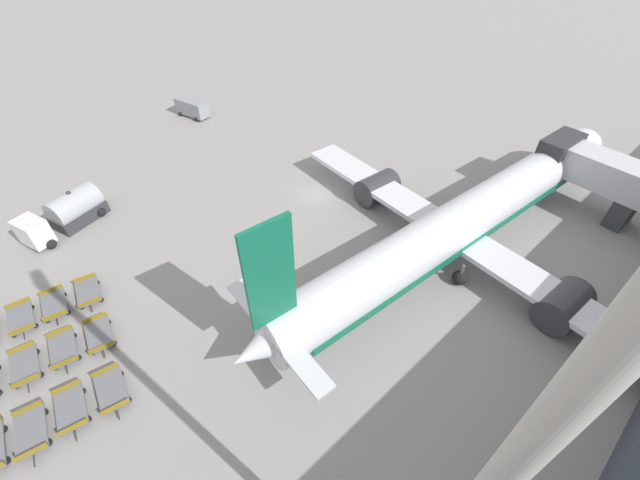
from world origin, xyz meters
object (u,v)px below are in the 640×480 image
object	(u,v)px
baggage_dolly_row_mid_b_col_b	(63,349)
baggage_dolly_row_far_col_a	(88,292)
baggage_dolly_row_far_col_b	(99,334)
baggage_dolly_row_far_col_c	(111,390)
baggage_dolly_row_mid_b_col_c	(71,409)
service_van	(192,108)
baggage_dolly_row_mid_a_col_c	(31,432)
airplane	(463,222)
baggage_dolly_row_mid_b_col_a	(54,305)
fuel_tanker_primary	(68,213)
baggage_dolly_row_mid_a_col_b	(25,366)
baggage_dolly_row_mid_a_col_a	(21,318)

from	to	relation	value
baggage_dolly_row_mid_b_col_b	baggage_dolly_row_far_col_a	distance (m)	5.07
baggage_dolly_row_far_col_a	baggage_dolly_row_far_col_b	world-z (taller)	same
baggage_dolly_row_mid_b_col_b	baggage_dolly_row_far_col_b	world-z (taller)	same
baggage_dolly_row_far_col_c	baggage_dolly_row_mid_b_col_b	bearing A→B (deg)	-165.71
baggage_dolly_row_far_col_a	baggage_dolly_row_far_col_c	distance (m)	9.41
baggage_dolly_row_mid_b_col_b	baggage_dolly_row_mid_b_col_c	distance (m)	4.82
service_van	baggage_dolly_row_mid_a_col_c	size ratio (longest dim) A/B	1.38
baggage_dolly_row_mid_b_col_c	baggage_dolly_row_far_col_a	bearing A→B (deg)	156.07
airplane	baggage_dolly_row_far_col_a	xyz separation A→B (m)	(-15.93, -26.09, -2.33)
baggage_dolly_row_mid_b_col_c	baggage_dolly_row_far_col_a	size ratio (longest dim) A/B	1.00
baggage_dolly_row_far_col_a	baggage_dolly_row_far_col_c	bearing A→B (deg)	-10.23
baggage_dolly_row_mid_b_col_a	baggage_dolly_row_mid_b_col_c	size ratio (longest dim) A/B	1.00
fuel_tanker_primary	service_van	distance (m)	24.61
baggage_dolly_row_mid_b_col_c	baggage_dolly_row_far_col_c	distance (m)	2.28
baggage_dolly_row_mid_a_col_b	baggage_dolly_row_mid_b_col_c	distance (m)	5.21
fuel_tanker_primary	baggage_dolly_row_mid_a_col_a	size ratio (longest dim) A/B	2.07
baggage_dolly_row_mid_b_col_c	airplane	bearing A→B (deg)	76.67
baggage_dolly_row_mid_b_col_b	baggage_dolly_row_mid_a_col_b	bearing A→B (deg)	-97.58
baggage_dolly_row_mid_a_col_b	baggage_dolly_row_far_col_b	bearing A→B (deg)	80.23
baggage_dolly_row_mid_b_col_b	baggage_dolly_row_mid_b_col_a	bearing A→B (deg)	171.58
baggage_dolly_row_mid_b_col_a	baggage_dolly_row_far_col_b	xyz separation A→B (m)	(4.98, 1.56, 0.00)
service_van	baggage_dolly_row_mid_b_col_c	xyz separation A→B (m)	(32.92, -26.09, -0.76)
fuel_tanker_primary	baggage_dolly_row_mid_a_col_a	distance (m)	11.45
service_van	baggage_dolly_row_mid_b_col_a	bearing A→B (deg)	-45.96
baggage_dolly_row_mid_a_col_a	baggage_dolly_row_far_col_a	world-z (taller)	same
service_van	baggage_dolly_row_mid_a_col_a	bearing A→B (deg)	-48.72
airplane	baggage_dolly_row_mid_a_col_a	size ratio (longest dim) A/B	11.81
baggage_dolly_row_mid_a_col_a	baggage_dolly_row_far_col_b	size ratio (longest dim) A/B	1.00
fuel_tanker_primary	baggage_dolly_row_far_col_c	distance (m)	19.76
baggage_dolly_row_mid_a_col_c	baggage_dolly_row_far_col_c	bearing A→B (deg)	82.61
baggage_dolly_row_far_col_b	baggage_dolly_row_mid_a_col_c	bearing A→B (deg)	-51.98
baggage_dolly_row_mid_a_col_c	baggage_dolly_row_far_col_c	xyz separation A→B (m)	(0.57, 4.37, 0.00)
service_van	airplane	bearing A→B (deg)	5.59
baggage_dolly_row_far_col_b	baggage_dolly_row_far_col_c	size ratio (longest dim) A/B	1.00
baggage_dolly_row_far_col_c	airplane	bearing A→B (deg)	76.49
baggage_dolly_row_mid_a_col_c	baggage_dolly_row_mid_b_col_a	bearing A→B (deg)	157.76
airplane	baggage_dolly_row_mid_a_col_a	bearing A→B (deg)	-118.53
baggage_dolly_row_mid_a_col_b	fuel_tanker_primary	bearing A→B (deg)	152.82
baggage_dolly_row_mid_a_col_a	baggage_dolly_row_mid_b_col_a	size ratio (longest dim) A/B	1.00
baggage_dolly_row_mid_b_col_a	airplane	bearing A→B (deg)	60.09
baggage_dolly_row_far_col_c	baggage_dolly_row_far_col_b	bearing A→B (deg)	169.03
baggage_dolly_row_mid_a_col_c	baggage_dolly_row_far_col_c	size ratio (longest dim) A/B	1.00
baggage_dolly_row_mid_b_col_a	baggage_dolly_row_far_col_c	xyz separation A→B (m)	(9.68, 0.65, 0.00)
airplane	baggage_dolly_row_far_col_c	bearing A→B (deg)	-103.51
airplane	baggage_dolly_row_mid_a_col_c	bearing A→B (deg)	-102.69
service_van	baggage_dolly_row_mid_b_col_b	bearing A→B (deg)	-41.75
baggage_dolly_row_mid_a_col_c	baggage_dolly_row_far_col_b	xyz separation A→B (m)	(-4.13, 5.28, 0.00)
airplane	baggage_dolly_row_far_col_b	bearing A→B (deg)	-112.94
baggage_dolly_row_mid_a_col_b	baggage_dolly_row_far_col_c	xyz separation A→B (m)	(5.47, 3.58, 0.00)
airplane	baggage_dolly_row_far_col_c	xyz separation A→B (m)	(-6.67, -27.76, -2.33)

